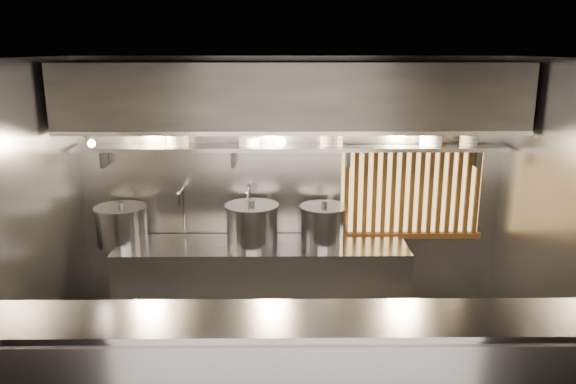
{
  "coord_description": "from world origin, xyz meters",
  "views": [
    {
      "loc": [
        -0.08,
        -4.37,
        2.87
      ],
      "look_at": [
        -0.04,
        0.55,
        1.61
      ],
      "focal_mm": 35.0,
      "sensor_mm": 36.0,
      "label": 1
    }
  ],
  "objects_px": {
    "pendant_bulb": "(281,142)",
    "stock_pot_left": "(122,225)",
    "heat_lamp": "(89,137)",
    "stock_pot_mid": "(252,225)",
    "stock_pot_right": "(324,225)"
  },
  "relations": [
    {
      "from": "heat_lamp",
      "to": "stock_pot_mid",
      "type": "bearing_deg",
      "value": 10.49
    },
    {
      "from": "stock_pot_mid",
      "to": "stock_pot_right",
      "type": "height_order",
      "value": "stock_pot_mid"
    },
    {
      "from": "pendant_bulb",
      "to": "stock_pot_left",
      "type": "height_order",
      "value": "pendant_bulb"
    },
    {
      "from": "stock_pot_left",
      "to": "stock_pot_mid",
      "type": "height_order",
      "value": "stock_pot_mid"
    },
    {
      "from": "heat_lamp",
      "to": "stock_pot_left",
      "type": "distance_m",
      "value": 1.03
    },
    {
      "from": "stock_pot_left",
      "to": "stock_pot_right",
      "type": "distance_m",
      "value": 2.09
    },
    {
      "from": "pendant_bulb",
      "to": "heat_lamp",
      "type": "bearing_deg",
      "value": -169.0
    },
    {
      "from": "stock_pot_left",
      "to": "stock_pot_mid",
      "type": "xyz_separation_m",
      "value": [
        1.35,
        -0.05,
        0.02
      ]
    },
    {
      "from": "stock_pot_mid",
      "to": "stock_pot_right",
      "type": "distance_m",
      "value": 0.74
    },
    {
      "from": "pendant_bulb",
      "to": "stock_pot_right",
      "type": "height_order",
      "value": "pendant_bulb"
    },
    {
      "from": "stock_pot_mid",
      "to": "heat_lamp",
      "type": "bearing_deg",
      "value": -169.51
    },
    {
      "from": "heat_lamp",
      "to": "stock_pot_mid",
      "type": "distance_m",
      "value": 1.8
    },
    {
      "from": "heat_lamp",
      "to": "pendant_bulb",
      "type": "relative_size",
      "value": 1.87
    },
    {
      "from": "heat_lamp",
      "to": "stock_pot_left",
      "type": "xyz_separation_m",
      "value": [
        0.15,
        0.33,
        -0.97
      ]
    },
    {
      "from": "pendant_bulb",
      "to": "stock_pot_left",
      "type": "relative_size",
      "value": 0.29
    }
  ]
}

